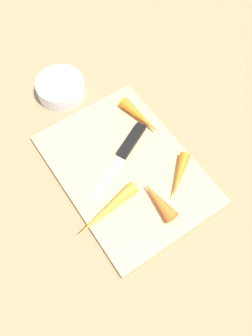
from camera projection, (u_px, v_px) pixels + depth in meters
name	position (u px, v px, depth m)	size (l,w,h in m)	color
ground_plane	(126.00, 171.00, 0.75)	(1.40, 1.40, 0.00)	#8C6D4C
cutting_board	(126.00, 169.00, 0.75)	(0.36, 0.26, 0.01)	tan
knife	(128.00, 145.00, 0.76)	(0.11, 0.19, 0.01)	#B7B7BC
carrot_shortest	(158.00, 200.00, 0.69)	(0.03, 0.03, 0.09)	orange
carrot_longest	(107.00, 210.00, 0.69)	(0.02, 0.02, 0.15)	orange
carrot_long	(141.00, 117.00, 0.79)	(0.03, 0.03, 0.11)	orange
carrot_short	(179.00, 176.00, 0.72)	(0.02, 0.02, 0.10)	orange
small_bowl	(61.00, 88.00, 0.83)	(0.11, 0.11, 0.04)	silver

